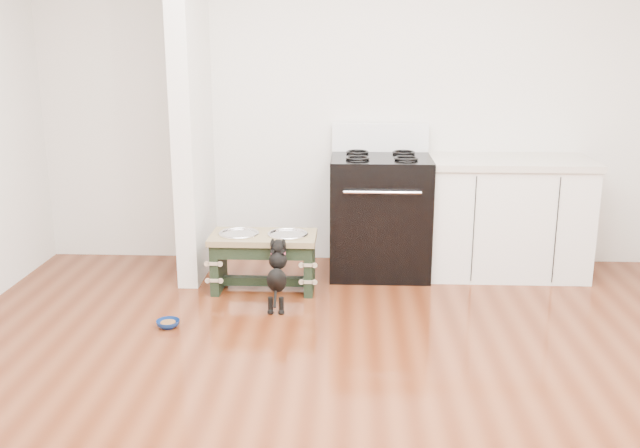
# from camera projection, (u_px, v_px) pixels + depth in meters

# --- Properties ---
(ground) EXTENTS (5.00, 5.00, 0.00)m
(ground) POSITION_uv_depth(u_px,v_px,m) (343.00, 408.00, 3.58)
(ground) COLOR #4C1F0D
(ground) RESTS_ON ground
(room_shell) EXTENTS (5.00, 5.00, 5.00)m
(room_shell) POSITION_uv_depth(u_px,v_px,m) (346.00, 81.00, 3.17)
(room_shell) COLOR silver
(room_shell) RESTS_ON ground
(partition_wall) EXTENTS (0.15, 0.80, 2.70)m
(partition_wall) POSITION_uv_depth(u_px,v_px,m) (192.00, 100.00, 5.31)
(partition_wall) COLOR silver
(partition_wall) RESTS_ON ground
(oven_range) EXTENTS (0.76, 0.69, 1.14)m
(oven_range) POSITION_uv_depth(u_px,v_px,m) (380.00, 213.00, 5.53)
(oven_range) COLOR black
(oven_range) RESTS_ON ground
(cabinet_run) EXTENTS (1.24, 0.64, 0.91)m
(cabinet_run) POSITION_uv_depth(u_px,v_px,m) (506.00, 217.00, 5.51)
(cabinet_run) COLOR silver
(cabinet_run) RESTS_ON ground
(dog_feeder) EXTENTS (0.76, 0.41, 0.44)m
(dog_feeder) POSITION_uv_depth(u_px,v_px,m) (264.00, 251.00, 5.18)
(dog_feeder) COLOR black
(dog_feeder) RESTS_ON ground
(puppy) EXTENTS (0.13, 0.39, 0.47)m
(puppy) POSITION_uv_depth(u_px,v_px,m) (277.00, 272.00, 4.85)
(puppy) COLOR black
(puppy) RESTS_ON ground
(floor_bowl) EXTENTS (0.18, 0.18, 0.05)m
(floor_bowl) POSITION_uv_depth(u_px,v_px,m) (168.00, 324.00, 4.57)
(floor_bowl) COLOR navy
(floor_bowl) RESTS_ON ground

